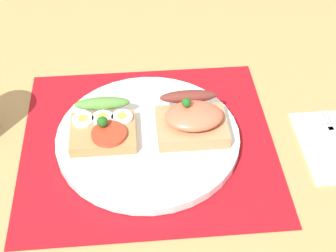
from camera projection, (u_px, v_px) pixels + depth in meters
The scene contains 5 objects.
ground_plane at pixel (148, 150), 75.00cm from camera, with size 120.00×90.00×3.20cm, color tan.
placemat at pixel (148, 142), 73.78cm from camera, with size 37.55×34.30×0.30cm, color maroon.
plate at pixel (148, 138), 73.17cm from camera, with size 27.23×27.23×1.45cm, color white.
sandwich_egg_tomato at pixel (103, 125), 72.03cm from camera, with size 9.51×9.56×3.93cm.
sandwich_salmon at pixel (192, 118), 72.15cm from camera, with size 10.30×9.31×5.80cm.
Camera 1 is at (-1.36, -51.15, 53.44)cm, focal length 52.52 mm.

